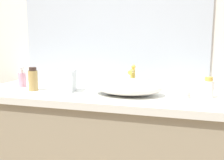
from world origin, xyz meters
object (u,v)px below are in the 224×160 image
Objects in this scene: perfume_bottle at (33,80)px; candle_jar at (186,95)px; sink_basin at (127,87)px; lotion_bottle at (208,88)px; soap_dispenser at (22,78)px; tissue_box at (65,79)px.

candle_jar is at bearing 2.65° from perfume_bottle.
sink_basin is 0.44m from lotion_bottle.
soap_dispenser is 0.18m from perfume_bottle.
candle_jar is (-0.12, -0.04, -0.04)m from lotion_bottle.
tissue_box is (-0.83, -0.05, 0.02)m from lotion_bottle.
sink_basin is at bearing -174.48° from lotion_bottle.
lotion_bottle is 0.13m from candle_jar.
candle_jar is (0.91, 0.04, -0.05)m from perfume_bottle.
sink_basin is at bearing 1.17° from tissue_box.
soap_dispenser is at bearing 169.45° from tissue_box.
tissue_box is at bearing -176.51° from lotion_bottle.
tissue_box is at bearing -178.83° from sink_basin.
tissue_box reaches higher than candle_jar.
lotion_bottle is at bearing 5.52° from sink_basin.
sink_basin is 3.54× the size of lotion_bottle.
sink_basin is 0.32m from candle_jar.
tissue_box is (0.35, -0.07, 0.02)m from soap_dispenser.
perfume_bottle is 0.21m from tissue_box.
perfume_bottle reaches higher than candle_jar.
lotion_bottle is (1.18, -0.02, -0.01)m from soap_dispenser.
tissue_box is at bearing -10.55° from soap_dispenser.
soap_dispenser is at bearing 147.06° from perfume_bottle.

